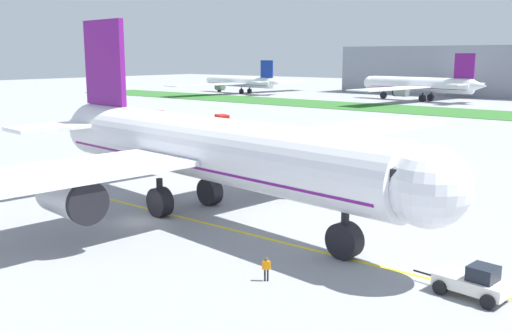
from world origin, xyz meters
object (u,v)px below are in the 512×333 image
(pushback_tug, at_px, (474,282))
(service_truck_fuel_bowser, at_px, (223,121))
(parked_airliner_far_left, at_px, (242,82))
(parked_airliner_far_centre, at_px, (421,85))
(ground_crew_wingwalker_port, at_px, (266,267))
(airliner_foreground, at_px, (202,149))
(service_truck_baggage_loader, at_px, (152,118))

(pushback_tug, bearing_deg, service_truck_fuel_bowser, 142.67)
(parked_airliner_far_left, bearing_deg, pushback_tug, -45.37)
(service_truck_fuel_bowser, distance_m, parked_airliner_far_centre, 94.37)
(ground_crew_wingwalker_port, distance_m, parked_airliner_far_left, 191.41)
(parked_airliner_far_centre, bearing_deg, parked_airliner_far_left, -174.13)
(airliner_foreground, distance_m, parked_airliner_far_centre, 148.77)
(airliner_foreground, xyz_separation_m, ground_crew_wingwalker_port, (14.24, -8.77, -5.21))
(airliner_foreground, height_order, service_truck_fuel_bowser, airliner_foreground)
(ground_crew_wingwalker_port, bearing_deg, parked_airliner_far_left, 130.96)
(pushback_tug, bearing_deg, ground_crew_wingwalker_port, -152.33)
(airliner_foreground, xyz_separation_m, parked_airliner_far_centre, (-41.11, 142.98, -1.03))
(service_truck_baggage_loader, bearing_deg, ground_crew_wingwalker_port, -36.17)
(service_truck_baggage_loader, distance_m, parked_airliner_far_centre, 101.00)
(parked_airliner_far_left, xyz_separation_m, parked_airliner_far_centre, (70.09, 7.21, 0.81))
(service_truck_baggage_loader, bearing_deg, airliner_foreground, -37.23)
(service_truck_fuel_bowser, bearing_deg, airliner_foreground, -49.27)
(airliner_foreground, relative_size, parked_airliner_far_left, 1.16)
(airliner_foreground, relative_size, parked_airliner_far_centre, 1.13)
(pushback_tug, relative_size, parked_airliner_far_left, 0.09)
(parked_airliner_far_left, bearing_deg, airliner_foreground, -50.68)
(pushback_tug, bearing_deg, parked_airliner_far_left, 134.63)
(ground_crew_wingwalker_port, bearing_deg, pushback_tug, 27.67)
(parked_airliner_far_left, bearing_deg, service_truck_fuel_bowser, -51.49)
(pushback_tug, xyz_separation_m, service_truck_fuel_bowser, (-67.52, 51.49, 0.54))
(ground_crew_wingwalker_port, distance_m, parked_airliner_far_centre, 161.58)
(ground_crew_wingwalker_port, bearing_deg, service_truck_baggage_loader, 143.83)
(parked_airliner_far_left, relative_size, parked_airliner_far_centre, 0.97)
(parked_airliner_far_centre, bearing_deg, ground_crew_wingwalker_port, -69.96)
(pushback_tug, height_order, parked_airliner_far_left, parked_airliner_far_left)
(ground_crew_wingwalker_port, height_order, parked_airliner_far_left, parked_airliner_far_left)
(pushback_tug, bearing_deg, parked_airliner_far_centre, 114.59)
(pushback_tug, relative_size, ground_crew_wingwalker_port, 3.84)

